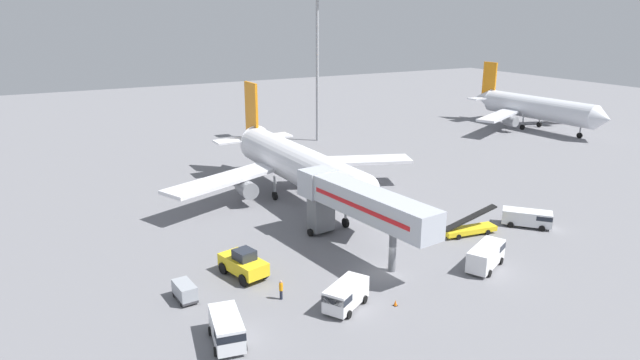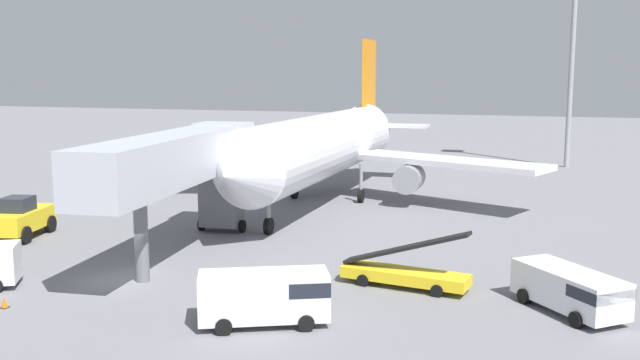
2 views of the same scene
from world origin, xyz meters
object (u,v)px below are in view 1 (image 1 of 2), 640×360
jet_bridge (356,202)px  safety_cone_alpha (395,303)px  airplane_at_gate (296,164)px  pushback_tug (243,264)px  service_van_near_right (227,329)px  service_van_far_right (345,295)px  ground_crew_worker_foreground (281,289)px  apron_light_mast (317,41)px  airplane_background (535,108)px  belt_loader_truck (469,228)px  service_van_far_left (528,217)px  baggage_cart_far_center (185,291)px  service_van_mid_left (486,255)px

jet_bridge → safety_cone_alpha: bearing=-104.8°
airplane_at_gate → pushback_tug: 23.41m
service_van_near_right → service_van_far_right: size_ratio=0.98×
service_van_far_right → ground_crew_worker_foreground: service_van_far_right is taller
jet_bridge → service_van_near_right: bearing=-150.6°
ground_crew_worker_foreground → apron_light_mast: bearing=59.0°
ground_crew_worker_foreground → safety_cone_alpha: 9.65m
service_van_far_right → pushback_tug: bearing=118.9°
airplane_background → apron_light_mast: 48.47m
belt_loader_truck → service_van_far_left: (7.62, -1.31, 0.33)m
airplane_at_gate → service_van_near_right: airplane_at_gate is taller
ground_crew_worker_foreground → airplane_background: airplane_background is taller
jet_bridge → baggage_cart_far_center: size_ratio=6.68×
service_van_far_left → ground_crew_worker_foreground: bearing=-176.4°
service_van_far_left → airplane_background: size_ratio=0.16×
service_van_mid_left → safety_cone_alpha: bearing=-170.8°
baggage_cart_far_center → service_van_far_right: bearing=-34.0°
jet_bridge → belt_loader_truck: 14.25m
ground_crew_worker_foreground → jet_bridge: bearing=26.7°
jet_bridge → pushback_tug: bearing=179.0°
safety_cone_alpha → pushback_tug: bearing=129.2°
pushback_tug → service_van_far_right: (5.23, -9.48, -0.04)m
belt_loader_truck → service_van_mid_left: (-4.28, -6.91, 0.51)m
service_van_far_right → baggage_cart_far_center: bearing=146.0°
jet_bridge → ground_crew_worker_foreground: jet_bridge is taller
pushback_tug → service_van_near_right: 11.02m
ground_crew_worker_foreground → safety_cone_alpha: size_ratio=3.36×
airplane_background → service_van_far_right: bearing=-148.2°
belt_loader_truck → baggage_cart_far_center: bearing=179.3°
ground_crew_worker_foreground → safety_cone_alpha: (7.89, -5.51, -0.67)m
safety_cone_alpha → service_van_far_right: bearing=156.8°
safety_cone_alpha → service_van_near_right: bearing=174.6°
pushback_tug → airplane_background: size_ratio=0.16×
service_van_mid_left → baggage_cart_far_center: 28.01m
service_van_mid_left → ground_crew_worker_foreground: bearing=169.7°
pushback_tug → service_van_near_right: bearing=-117.1°
safety_cone_alpha → airplane_background: 83.20m
service_van_far_right → ground_crew_worker_foreground: size_ratio=2.83×
airplane_at_gate → airplane_background: airplane_at_gate is taller
airplane_at_gate → service_van_mid_left: size_ratio=6.54×
pushback_tug → service_van_mid_left: pushback_tug is taller
airplane_at_gate → belt_loader_truck: size_ratio=5.77×
jet_bridge → service_van_far_right: jet_bridge is taller
airplane_at_gate → apron_light_mast: (18.62, 28.92, 13.75)m
service_van_mid_left → airplane_at_gate: bearing=103.8°
airplane_at_gate → ground_crew_worker_foreground: 27.46m
airplane_at_gate → belt_loader_truck: bearing=-61.8°
service_van_near_right → ground_crew_worker_foreground: (6.23, 4.17, -0.31)m
airplane_background → service_van_near_right: bearing=-151.3°
airplane_at_gate → belt_loader_truck: (11.02, -20.53, -3.88)m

